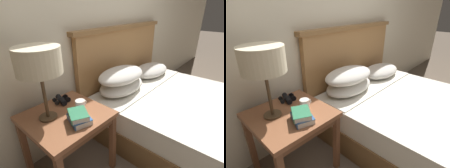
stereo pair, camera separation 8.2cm
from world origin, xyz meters
TOP-DOWN VIEW (x-y plane):
  - ground_plane at (0.00, 0.00)m, footprint 20.00×20.00m
  - wall_back at (0.00, 1.07)m, footprint 8.00×0.06m
  - nightstand at (-0.61, 0.71)m, footprint 0.58×0.58m
  - bed at (0.47, 0.10)m, footprint 1.54×2.06m
  - table_lamp at (-0.72, 0.78)m, footprint 0.30×0.30m
  - book_on_nightstand at (-0.60, 0.56)m, footprint 0.18×0.21m
  - book_stacked_on_top at (-0.61, 0.57)m, footprint 0.19×0.20m
  - binoculars_pair at (-0.52, 0.90)m, footprint 0.15×0.16m
  - coffee_mug at (-0.49, 0.68)m, footprint 0.10×0.08m

SIDE VIEW (x-z plane):
  - ground_plane at x=0.00m, z-range 0.00..0.00m
  - bed at x=0.47m, z-range -0.29..0.85m
  - nightstand at x=-0.61m, z-range 0.21..0.80m
  - book_on_nightstand at x=-0.60m, z-range 0.59..0.63m
  - binoculars_pair at x=-0.52m, z-range 0.58..0.63m
  - coffee_mug at x=-0.49m, z-range 0.59..0.67m
  - book_stacked_on_top at x=-0.61m, z-range 0.63..0.67m
  - table_lamp at x=-0.72m, z-range 0.75..1.28m
  - wall_back at x=0.00m, z-range 0.00..2.60m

